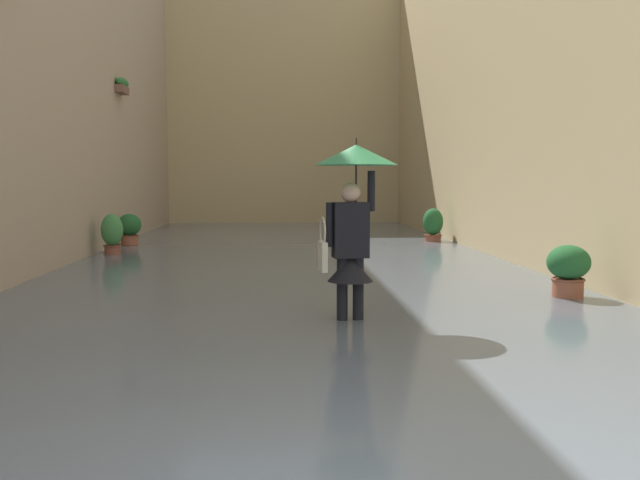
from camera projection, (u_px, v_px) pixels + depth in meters
name	position (u px, v px, depth m)	size (l,w,h in m)	color
ground_plane	(291.00, 262.00, 13.41)	(60.00, 60.00, 0.00)	#605B56
flood_water	(291.00, 260.00, 13.40)	(8.93, 27.09, 0.12)	slate
building_facade_left	(541.00, 34.00, 13.31)	(2.04, 25.09, 9.04)	tan
building_facade_far	(284.00, 105.00, 24.39)	(11.73, 1.80, 8.68)	tan
person_wading	(353.00, 203.00, 7.28)	(0.90, 0.90, 2.10)	#2D2319
potted_plant_near_right	(129.00, 229.00, 15.90)	(0.55, 0.55, 0.84)	#9E563D
potted_plant_mid_right	(112.00, 234.00, 13.84)	(0.45, 0.45, 0.95)	brown
potted_plant_far_left	(568.00, 271.00, 8.78)	(0.56, 0.56, 0.80)	#9E563D
potted_plant_near_left	(433.00, 226.00, 16.81)	(0.50, 0.50, 0.93)	#9E563D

